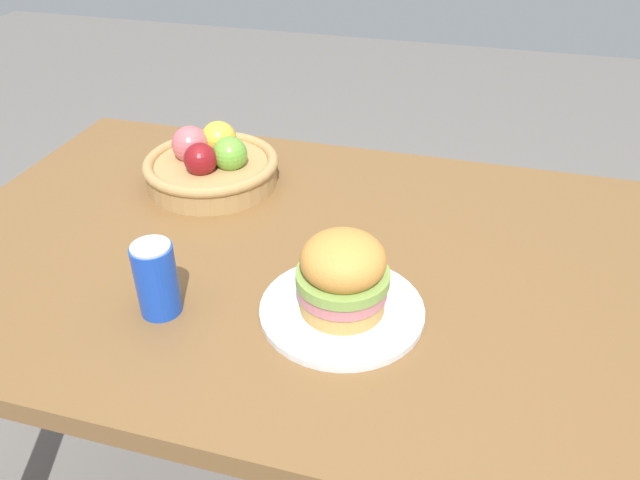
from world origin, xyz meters
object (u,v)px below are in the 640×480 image
Objects in this scene: plate at (342,310)px; sandwich at (343,274)px; soda_can at (156,279)px; fruit_basket at (211,164)px.

plate is 0.07m from sandwich.
soda_can is (-0.28, -0.07, 0.06)m from plate.
plate is at bearing 14.13° from soda_can.
plate is 2.09× the size of soda_can.
sandwich is at bearing -42.67° from fruit_basket.
soda_can is at bearing -165.87° from sandwich.
sandwich is 0.50× the size of fruit_basket.
soda_can is (-0.28, -0.07, -0.01)m from sandwich.
sandwich reaches higher than plate.
sandwich is at bearing 135.00° from plate.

